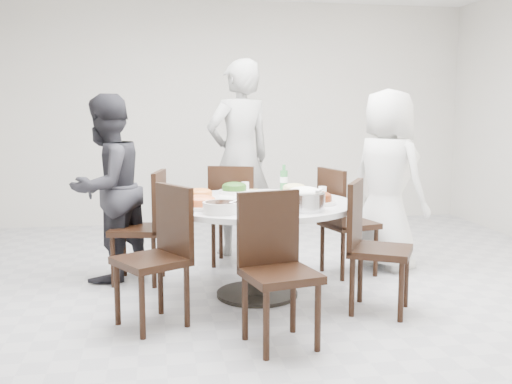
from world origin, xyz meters
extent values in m
cube|color=#B3B3B8|center=(0.00, 0.00, 0.00)|extent=(6.00, 6.00, 0.01)
cube|color=silver|center=(0.00, 3.00, 1.40)|extent=(6.00, 0.01, 2.80)
cube|color=silver|center=(0.00, -3.00, 1.40)|extent=(6.00, 0.01, 2.80)
cylinder|color=white|center=(-0.27, -0.14, 0.38)|extent=(1.50, 1.50, 0.75)
cube|color=black|center=(0.64, 0.35, 0.47)|extent=(0.51, 0.51, 0.95)
cube|color=black|center=(-0.31, 0.87, 0.47)|extent=(0.53, 0.53, 0.95)
cube|color=black|center=(-1.20, 0.41, 0.47)|extent=(0.50, 0.50, 0.95)
cube|color=black|center=(-1.08, -0.67, 0.47)|extent=(0.58, 0.58, 0.95)
cube|color=black|center=(-0.29, -1.15, 0.47)|extent=(0.50, 0.50, 0.95)
cube|color=black|center=(0.55, -0.66, 0.47)|extent=(0.57, 0.57, 0.95)
imported|color=silver|center=(1.05, 0.50, 0.82)|extent=(0.84, 0.95, 1.64)
imported|color=black|center=(-0.20, 1.29, 0.97)|extent=(0.83, 0.70, 1.95)
imported|color=black|center=(-1.45, 0.53, 0.79)|extent=(0.94, 0.98, 1.59)
cylinder|color=white|center=(-0.38, 0.36, 0.78)|extent=(0.27, 0.27, 0.07)
cylinder|color=white|center=(0.11, 0.21, 0.78)|extent=(0.25, 0.25, 0.07)
cylinder|color=white|center=(-0.70, 0.02, 0.79)|extent=(0.26, 0.26, 0.07)
cylinder|color=white|center=(0.15, -0.33, 0.79)|extent=(0.29, 0.29, 0.07)
cylinder|color=white|center=(-0.73, -0.38, 0.79)|extent=(0.30, 0.30, 0.08)
cylinder|color=silver|center=(0.00, -0.57, 0.81)|extent=(0.29, 0.29, 0.13)
cylinder|color=white|center=(-0.60, -0.59, 0.79)|extent=(0.25, 0.25, 0.08)
cylinder|color=#317C3F|center=(0.06, 0.42, 0.87)|extent=(0.07, 0.07, 0.23)
cylinder|color=white|center=(-0.29, 0.49, 0.79)|extent=(0.07, 0.07, 0.08)
camera|label=1|loc=(-1.04, -4.65, 1.47)|focal=42.00mm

